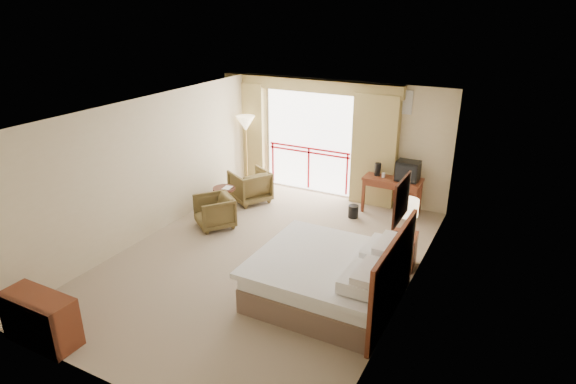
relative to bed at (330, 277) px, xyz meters
The scene contains 29 objects.
floor 1.66m from the bed, 158.15° to the left, with size 7.00×7.00×0.00m, color gray.
ceiling 2.83m from the bed, 158.15° to the left, with size 7.00×7.00×0.00m, color white.
wall_back 4.47m from the bed, 110.05° to the left, with size 5.00×5.00×0.00m, color beige.
wall_front 3.41m from the bed, 117.29° to the right, with size 5.00×5.00×0.00m, color beige.
wall_left 4.16m from the bed, behind, with size 7.00×7.00×0.00m, color beige.
wall_right 1.52m from the bed, 30.87° to the left, with size 7.00×7.00×0.00m, color beige.
balcony_door 4.75m from the bed, 119.37° to the left, with size 2.40×2.40×0.00m, color white.
balcony_railing 4.68m from the bed, 119.49° to the left, with size 2.09×0.03×1.02m.
curtain_left 5.65m from the bed, 134.97° to the left, with size 1.00×0.26×2.50m, color #97824B.
curtain_right 4.10m from the bed, 99.29° to the left, with size 1.00×0.26×2.50m, color #97824B.
valance 5.08m from the bed, 119.98° to the left, with size 4.40×0.22×0.28m, color #97824B.
hvac_vent 4.53m from the bed, 92.76° to the left, with size 0.50×0.04×0.50m, color silver.
bed is the anchor object (origin of this frame).
headboard 1.00m from the bed, ahead, with size 0.06×2.10×1.30m, color #592416.
framed_art 1.77m from the bed, ahead, with size 0.04×0.72×0.60m.
nightstand 1.67m from the bed, 63.96° to the left, with size 0.42×0.50×0.60m, color #592416.
table_lamp 1.85m from the bed, 64.70° to the left, with size 0.35×0.35×0.62m.
phone 1.53m from the bed, 63.17° to the left, with size 0.18×0.14×0.08m, color black.
desk 3.72m from the bed, 91.68° to the left, with size 1.21×0.59×0.79m.
tv 3.71m from the bed, 87.00° to the left, with size 0.47×0.37×0.43m.
coffee_maker 3.73m from the bed, 97.15° to the left, with size 0.13×0.13×0.29m, color black.
cup 3.65m from the bed, 94.89° to the left, with size 0.07×0.07×0.10m, color white.
wastebasket 3.12m from the bed, 103.75° to the left, with size 0.22×0.22×0.27m, color black.
armchair_far 4.22m from the bed, 138.81° to the left, with size 0.79×0.81×0.74m, color #4C3E1F.
armchair_near 3.36m from the bed, 157.54° to the left, with size 0.71×0.73×0.66m, color #4C3E1F.
side_table 3.94m from the bed, 148.85° to the left, with size 0.49×0.49×0.53m.
book 3.94m from the bed, 148.85° to the left, with size 0.17×0.23×0.02m, color white.
floor_lamp 5.32m from the bed, 136.31° to the left, with size 0.45×0.45×1.77m.
dresser 4.09m from the bed, 137.81° to the right, with size 1.07×0.45×0.71m.
Camera 1 is at (3.88, -6.54, 4.31)m, focal length 30.00 mm.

